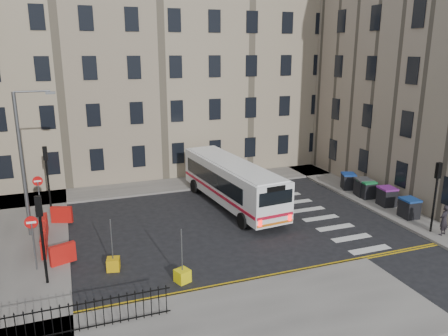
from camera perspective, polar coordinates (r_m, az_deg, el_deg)
ground at (r=27.54m, az=4.06°, el=-6.74°), size 120.00×120.00×0.00m
pavement_north at (r=33.76m, az=-11.40°, el=-2.69°), size 36.00×3.20×0.15m
pavement_east at (r=35.09m, az=14.87°, el=-2.22°), size 2.40×26.00×0.15m
pavement_west at (r=26.52m, az=-26.17°, el=-9.07°), size 6.00×22.00×0.15m
terrace_north at (r=38.95m, az=-15.21°, el=12.25°), size 38.30×10.80×17.20m
corner_east at (r=40.93m, az=26.86°, el=12.70°), size 17.80×24.30×19.20m
traffic_light_east at (r=27.18m, az=25.99°, el=-2.18°), size 0.28×0.22×4.10m
traffic_light_nw at (r=30.68m, az=-22.16°, el=0.09°), size 0.28×0.22×4.10m
traffic_light_sw at (r=20.67m, az=-22.79°, el=-7.04°), size 0.28×0.22×4.10m
streetlamp at (r=26.04m, az=-24.88°, el=0.59°), size 0.50×0.22×8.14m
no_entry_north at (r=28.99m, az=-23.07°, el=-2.48°), size 0.60×0.08×3.00m
no_entry_south at (r=22.39m, az=-23.74°, el=-7.63°), size 0.60×0.08×3.00m
roadworks_barriers at (r=25.65m, az=-21.60°, el=-7.96°), size 1.66×6.26×1.00m
iron_railings at (r=17.82m, az=-20.00°, el=-18.12°), size 7.80×0.04×1.20m
bus at (r=29.36m, az=1.03°, el=-1.73°), size 3.60×11.17×2.98m
wheelie_bin_a at (r=29.56m, az=23.04°, el=-4.82°), size 1.03×1.16×1.22m
wheelie_bin_b at (r=31.25m, az=20.49°, el=-3.48°), size 1.09×1.23×1.25m
wheelie_bin_c at (r=32.41m, az=18.12°, el=-2.63°), size 1.03×1.17×1.23m
wheelie_bin_d at (r=32.76m, az=17.69°, el=-2.38°), size 1.18×1.30×1.26m
wheelie_bin_e at (r=34.03m, az=15.93°, el=-1.65°), size 1.26×1.34×1.19m
pedestrian at (r=27.56m, az=26.79°, el=-6.09°), size 0.74×0.59×1.77m
bollard_yellow at (r=22.14m, az=-14.25°, el=-12.07°), size 0.71×0.71×0.60m
bollard_chevron at (r=20.59m, az=-5.45°, el=-13.84°), size 0.78×0.78×0.60m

